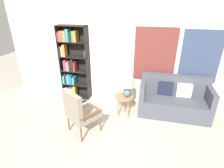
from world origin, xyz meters
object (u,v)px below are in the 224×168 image
object	(u,v)px
bookshelf	(72,63)
armchair	(78,110)
side_table	(124,98)
table_lamp	(127,86)
couch	(173,100)

from	to	relation	value
bookshelf	armchair	xyz separation A→B (m)	(0.82, -1.54, -0.47)
side_table	table_lamp	distance (m)	0.35
table_lamp	bookshelf	bearing A→B (deg)	159.16
bookshelf	table_lamp	bearing A→B (deg)	-20.84
armchair	side_table	world-z (taller)	armchair
bookshelf	table_lamp	world-z (taller)	bookshelf
side_table	table_lamp	xyz separation A→B (m)	(0.06, 0.01, 0.34)
side_table	table_lamp	bearing A→B (deg)	5.11
couch	side_table	bearing A→B (deg)	-160.96
armchair	table_lamp	distance (m)	1.27
bookshelf	armchair	size ratio (longest dim) A/B	2.03
bookshelf	table_lamp	size ratio (longest dim) A/B	4.61
couch	table_lamp	bearing A→B (deg)	-160.25
table_lamp	couch	bearing A→B (deg)	19.75
armchair	side_table	distance (m)	1.21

